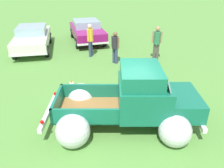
{
  "coord_description": "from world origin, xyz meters",
  "views": [
    {
      "loc": [
        -1.76,
        -5.41,
        4.3
      ],
      "look_at": [
        0.0,
        1.06,
        0.89
      ],
      "focal_mm": 35.24,
      "sensor_mm": 36.0,
      "label": 1
    }
  ],
  "objects_px": {
    "vintage_pickup_truck": "(134,103)",
    "spectator_0": "(115,46)",
    "show_car_0": "(33,37)",
    "show_car_1": "(87,30)",
    "lane_cone_0": "(72,86)",
    "spectator_2": "(157,41)",
    "spectator_1": "(90,38)"
  },
  "relations": [
    {
      "from": "vintage_pickup_truck",
      "to": "spectator_0",
      "type": "xyz_separation_m",
      "value": [
        0.89,
        5.19,
        0.18
      ]
    },
    {
      "from": "vintage_pickup_truck",
      "to": "show_car_0",
      "type": "distance_m",
      "value": 9.31
    },
    {
      "from": "show_car_1",
      "to": "lane_cone_0",
      "type": "height_order",
      "value": "show_car_1"
    },
    {
      "from": "vintage_pickup_truck",
      "to": "lane_cone_0",
      "type": "xyz_separation_m",
      "value": [
        -1.64,
        2.49,
        -0.45
      ]
    },
    {
      "from": "spectator_2",
      "to": "spectator_1",
      "type": "bearing_deg",
      "value": 92.35
    },
    {
      "from": "show_car_0",
      "to": "spectator_0",
      "type": "height_order",
      "value": "spectator_0"
    },
    {
      "from": "show_car_0",
      "to": "lane_cone_0",
      "type": "bearing_deg",
      "value": 19.15
    },
    {
      "from": "show_car_1",
      "to": "spectator_1",
      "type": "relative_size",
      "value": 2.36
    },
    {
      "from": "show_car_0",
      "to": "spectator_0",
      "type": "xyz_separation_m",
      "value": [
        4.23,
        -3.5,
        0.15
      ]
    },
    {
      "from": "vintage_pickup_truck",
      "to": "spectator_2",
      "type": "bearing_deg",
      "value": 73.19
    },
    {
      "from": "show_car_0",
      "to": "lane_cone_0",
      "type": "xyz_separation_m",
      "value": [
        1.69,
        -6.2,
        -0.48
      ]
    },
    {
      "from": "show_car_0",
      "to": "spectator_2",
      "type": "bearing_deg",
      "value": 65.26
    },
    {
      "from": "show_car_0",
      "to": "spectator_2",
      "type": "relative_size",
      "value": 2.6
    },
    {
      "from": "spectator_0",
      "to": "spectator_1",
      "type": "relative_size",
      "value": 0.9
    },
    {
      "from": "spectator_2",
      "to": "show_car_0",
      "type": "bearing_deg",
      "value": 86.91
    },
    {
      "from": "spectator_0",
      "to": "lane_cone_0",
      "type": "xyz_separation_m",
      "value": [
        -2.53,
        -2.7,
        -0.63
      ]
    },
    {
      "from": "show_car_0",
      "to": "spectator_2",
      "type": "distance_m",
      "value": 7.44
    },
    {
      "from": "show_car_0",
      "to": "spectator_2",
      "type": "xyz_separation_m",
      "value": [
        6.52,
        -3.56,
        0.25
      ]
    },
    {
      "from": "show_car_1",
      "to": "spectator_2",
      "type": "distance_m",
      "value": 5.44
    },
    {
      "from": "show_car_1",
      "to": "spectator_1",
      "type": "distance_m",
      "value": 3.11
    },
    {
      "from": "spectator_1",
      "to": "spectator_2",
      "type": "xyz_separation_m",
      "value": [
        3.34,
        -1.43,
        -0.02
      ]
    },
    {
      "from": "spectator_0",
      "to": "lane_cone_0",
      "type": "height_order",
      "value": "spectator_0"
    },
    {
      "from": "spectator_1",
      "to": "lane_cone_0",
      "type": "xyz_separation_m",
      "value": [
        -1.49,
        -4.07,
        -0.75
      ]
    },
    {
      "from": "show_car_1",
      "to": "spectator_0",
      "type": "height_order",
      "value": "spectator_0"
    },
    {
      "from": "show_car_1",
      "to": "spectator_1",
      "type": "height_order",
      "value": "spectator_1"
    },
    {
      "from": "show_car_1",
      "to": "spectator_0",
      "type": "bearing_deg",
      "value": 8.89
    },
    {
      "from": "lane_cone_0",
      "to": "show_car_0",
      "type": "bearing_deg",
      "value": 105.26
    },
    {
      "from": "show_car_1",
      "to": "show_car_0",
      "type": "bearing_deg",
      "value": -75.23
    },
    {
      "from": "show_car_0",
      "to": "show_car_1",
      "type": "relative_size",
      "value": 1.08
    },
    {
      "from": "spectator_1",
      "to": "vintage_pickup_truck",
      "type": "bearing_deg",
      "value": -53.36
    },
    {
      "from": "show_car_1",
      "to": "vintage_pickup_truck",
      "type": "bearing_deg",
      "value": -1.41
    },
    {
      "from": "spectator_2",
      "to": "vintage_pickup_truck",
      "type": "bearing_deg",
      "value": 173.68
    }
  ]
}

